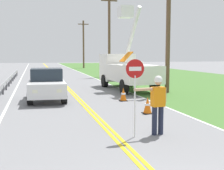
{
  "coord_description": "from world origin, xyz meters",
  "views": [
    {
      "loc": [
        -2.31,
        -3.51,
        2.5
      ],
      "look_at": [
        0.79,
        8.45,
        1.2
      ],
      "focal_mm": 48.3,
      "sensor_mm": 36.0,
      "label": 1
    }
  ],
  "objects_px": {
    "flagger_worker": "(158,101)",
    "stop_sign_paddle": "(135,80)",
    "oncoming_sedan_nearest": "(47,85)",
    "traffic_cone_mid": "(123,95)",
    "utility_pole_far": "(83,43)",
    "traffic_cone_lead": "(148,106)",
    "utility_bucket_truck": "(126,69)",
    "utility_pole_mid": "(109,34)",
    "utility_pole_near": "(168,29)"
  },
  "relations": [
    {
      "from": "utility_bucket_truck",
      "to": "utility_pole_near",
      "type": "distance_m",
      "value": 4.11
    },
    {
      "from": "traffic_cone_mid",
      "to": "traffic_cone_lead",
      "type": "bearing_deg",
      "value": -89.82
    },
    {
      "from": "oncoming_sedan_nearest",
      "to": "traffic_cone_mid",
      "type": "xyz_separation_m",
      "value": [
        3.9,
        -1.22,
        -0.5
      ]
    },
    {
      "from": "utility_bucket_truck",
      "to": "oncoming_sedan_nearest",
      "type": "xyz_separation_m",
      "value": [
        -5.58,
        -3.84,
        -0.59
      ]
    },
    {
      "from": "stop_sign_paddle",
      "to": "traffic_cone_mid",
      "type": "bearing_deg",
      "value": 76.15
    },
    {
      "from": "flagger_worker",
      "to": "stop_sign_paddle",
      "type": "height_order",
      "value": "stop_sign_paddle"
    },
    {
      "from": "flagger_worker",
      "to": "traffic_cone_mid",
      "type": "bearing_deg",
      "value": 82.35
    },
    {
      "from": "oncoming_sedan_nearest",
      "to": "utility_pole_near",
      "type": "relative_size",
      "value": 0.54
    },
    {
      "from": "flagger_worker",
      "to": "utility_pole_mid",
      "type": "bearing_deg",
      "value": 79.5
    },
    {
      "from": "stop_sign_paddle",
      "to": "utility_pole_near",
      "type": "xyz_separation_m",
      "value": [
        5.34,
        9.27,
        2.29
      ]
    },
    {
      "from": "utility_pole_mid",
      "to": "utility_bucket_truck",
      "type": "bearing_deg",
      "value": -98.68
    },
    {
      "from": "oncoming_sedan_nearest",
      "to": "utility_pole_mid",
      "type": "distance_m",
      "value": 18.21
    },
    {
      "from": "utility_pole_near",
      "to": "traffic_cone_lead",
      "type": "bearing_deg",
      "value": -121.33
    },
    {
      "from": "flagger_worker",
      "to": "traffic_cone_lead",
      "type": "relative_size",
      "value": 2.61
    },
    {
      "from": "oncoming_sedan_nearest",
      "to": "utility_pole_near",
      "type": "distance_m",
      "value": 8.32
    },
    {
      "from": "traffic_cone_mid",
      "to": "flagger_worker",
      "type": "bearing_deg",
      "value": -97.65
    },
    {
      "from": "utility_bucket_truck",
      "to": "utility_pole_far",
      "type": "height_order",
      "value": "utility_pole_far"
    },
    {
      "from": "oncoming_sedan_nearest",
      "to": "traffic_cone_lead",
      "type": "distance_m",
      "value": 6.14
    },
    {
      "from": "oncoming_sedan_nearest",
      "to": "traffic_cone_lead",
      "type": "height_order",
      "value": "oncoming_sedan_nearest"
    },
    {
      "from": "stop_sign_paddle",
      "to": "traffic_cone_mid",
      "type": "xyz_separation_m",
      "value": [
        1.66,
        6.71,
        -1.37
      ]
    },
    {
      "from": "stop_sign_paddle",
      "to": "utility_pole_far",
      "type": "bearing_deg",
      "value": 82.86
    },
    {
      "from": "utility_pole_near",
      "to": "utility_pole_mid",
      "type": "relative_size",
      "value": 0.86
    },
    {
      "from": "utility_pole_far",
      "to": "traffic_cone_mid",
      "type": "distance_m",
      "value": 36.57
    },
    {
      "from": "utility_pole_far",
      "to": "stop_sign_paddle",
      "type": "bearing_deg",
      "value": -97.14
    },
    {
      "from": "flagger_worker",
      "to": "traffic_cone_mid",
      "type": "xyz_separation_m",
      "value": [
        0.89,
        6.63,
        -0.71
      ]
    },
    {
      "from": "utility_pole_far",
      "to": "flagger_worker",
      "type": "bearing_deg",
      "value": -96.14
    },
    {
      "from": "stop_sign_paddle",
      "to": "oncoming_sedan_nearest",
      "type": "xyz_separation_m",
      "value": [
        -2.24,
        7.93,
        -0.88
      ]
    },
    {
      "from": "stop_sign_paddle",
      "to": "utility_bucket_truck",
      "type": "relative_size",
      "value": 0.34
    },
    {
      "from": "oncoming_sedan_nearest",
      "to": "traffic_cone_mid",
      "type": "height_order",
      "value": "oncoming_sedan_nearest"
    },
    {
      "from": "utility_bucket_truck",
      "to": "oncoming_sedan_nearest",
      "type": "height_order",
      "value": "utility_bucket_truck"
    },
    {
      "from": "stop_sign_paddle",
      "to": "traffic_cone_mid",
      "type": "height_order",
      "value": "stop_sign_paddle"
    },
    {
      "from": "oncoming_sedan_nearest",
      "to": "traffic_cone_mid",
      "type": "bearing_deg",
      "value": -17.4
    },
    {
      "from": "flagger_worker",
      "to": "utility_pole_near",
      "type": "xyz_separation_m",
      "value": [
        4.57,
        9.18,
        2.95
      ]
    },
    {
      "from": "oncoming_sedan_nearest",
      "to": "utility_pole_mid",
      "type": "bearing_deg",
      "value": 65.23
    },
    {
      "from": "utility_pole_near",
      "to": "traffic_cone_lead",
      "type": "height_order",
      "value": "utility_pole_near"
    },
    {
      "from": "flagger_worker",
      "to": "utility_pole_near",
      "type": "relative_size",
      "value": 0.24
    },
    {
      "from": "utility_pole_mid",
      "to": "traffic_cone_lead",
      "type": "relative_size",
      "value": 12.61
    },
    {
      "from": "oncoming_sedan_nearest",
      "to": "utility_pole_near",
      "type": "bearing_deg",
      "value": 9.97
    },
    {
      "from": "utility_pole_mid",
      "to": "traffic_cone_lead",
      "type": "distance_m",
      "value": 21.6
    },
    {
      "from": "traffic_cone_mid",
      "to": "oncoming_sedan_nearest",
      "type": "bearing_deg",
      "value": 162.6
    },
    {
      "from": "utility_pole_near",
      "to": "utility_pole_mid",
      "type": "xyz_separation_m",
      "value": [
        -0.12,
        14.84,
        0.6
      ]
    },
    {
      "from": "utility_pole_far",
      "to": "traffic_cone_mid",
      "type": "height_order",
      "value": "utility_pole_far"
    },
    {
      "from": "utility_bucket_truck",
      "to": "utility_pole_mid",
      "type": "xyz_separation_m",
      "value": [
        1.88,
        12.33,
        3.18
      ]
    },
    {
      "from": "utility_pole_far",
      "to": "utility_pole_near",
      "type": "bearing_deg",
      "value": -90.06
    },
    {
      "from": "flagger_worker",
      "to": "utility_pole_far",
      "type": "relative_size",
      "value": 0.23
    },
    {
      "from": "oncoming_sedan_nearest",
      "to": "utility_pole_far",
      "type": "height_order",
      "value": "utility_pole_far"
    },
    {
      "from": "utility_pole_far",
      "to": "traffic_cone_lead",
      "type": "height_order",
      "value": "utility_pole_far"
    },
    {
      "from": "stop_sign_paddle",
      "to": "traffic_cone_mid",
      "type": "relative_size",
      "value": 3.33
    },
    {
      "from": "oncoming_sedan_nearest",
      "to": "utility_bucket_truck",
      "type": "bearing_deg",
      "value": 34.55
    },
    {
      "from": "utility_pole_mid",
      "to": "stop_sign_paddle",
      "type": "bearing_deg",
      "value": -102.22
    }
  ]
}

